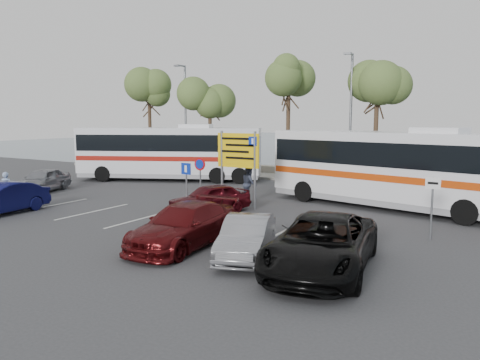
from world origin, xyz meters
The scene contains 25 objects.
ground centered at (0.00, 0.00, 0.00)m, with size 120.00×120.00×0.00m, color #343537.
kerb_strip centered at (0.00, 14.00, 0.07)m, with size 44.00×2.40×0.15m, color gray.
seawall centered at (0.00, 16.00, 0.30)m, with size 48.00×0.80×0.60m, color gray.
sea centered at (0.00, 60.00, 0.01)m, with size 140.00×140.00×0.00m, color #455B6E.
tree_far_left centered at (-14.00, 14.00, 6.33)m, with size 3.20×3.20×7.60m.
tree_left centered at (-8.00, 14.00, 6.00)m, with size 3.20×3.20×7.20m.
tree_mid centered at (-1.50, 14.00, 6.65)m, with size 3.20×3.20×8.00m.
tree_right centered at (4.50, 14.00, 6.17)m, with size 3.20×3.20×7.40m.
street_lamp_left centered at (-10.00, 13.52, 4.60)m, with size 0.45×1.15×8.01m.
street_lamp_right centered at (3.00, 13.52, 4.60)m, with size 0.45×1.15×8.01m.
direction_sign centered at (1.00, 3.20, 2.43)m, with size 2.20×0.12×3.60m.
sign_no_stop centered at (-0.60, 2.38, 1.58)m, with size 0.60×0.08×2.35m.
sign_parking centered at (-0.20, 0.79, 1.47)m, with size 0.50×0.07×2.25m.
sign_taxi centered at (9.80, 1.49, 1.42)m, with size 0.50×0.07×2.20m.
lane_markings centered at (-1.14, -1.00, 0.00)m, with size 12.02×4.20×0.01m, color silver, non-canonical shape.
coach_bus_left centered at (-7.96, 9.14, 1.76)m, with size 12.15×7.40×3.79m.
coach_bus_right centered at (7.50, 6.50, 1.77)m, with size 12.49×5.15×3.81m.
car_silver_a centered at (-11.05, 1.50, 0.67)m, with size 1.59×3.94×1.34m, color gray.
car_blue centered at (-7.13, -3.50, 0.70)m, with size 1.47×4.22×1.39m, color #0E1045.
car_maroon centered at (2.95, -3.50, 0.70)m, with size 1.95×4.81×1.39m, color #510D0F.
car_red centered at (0.55, 1.50, 0.64)m, with size 1.52×3.78×1.29m, color #490A11.
suv_black centered at (7.75, -3.50, 0.76)m, with size 2.53×5.49×1.53m, color black.
car_silver_b centered at (5.35, -3.50, 0.62)m, with size 1.32×3.79×1.25m, color gray.
pedestrian_near centered at (-9.00, -2.00, 0.81)m, with size 0.59×0.39×1.62m, color #91A8D3.
pedestrian_far centered at (0.75, 4.71, 0.93)m, with size 0.91×0.71×1.87m, color #313649.
Camera 1 is at (12.23, -15.42, 4.21)m, focal length 35.00 mm.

